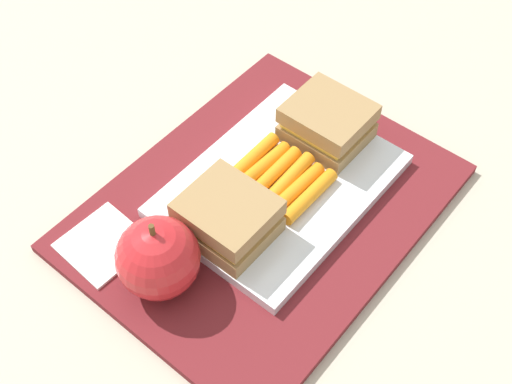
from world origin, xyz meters
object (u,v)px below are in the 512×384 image
Objects in this scene: carrot_sticks_bundle at (280,177)px; apple at (158,258)px; sandwich_half_right at (228,217)px; paper_napkin at (103,244)px; food_tray at (280,185)px; sandwich_half_left at (327,123)px.

apple is (0.15, -0.02, 0.02)m from carrot_sticks_bundle.
paper_napkin is (0.08, -0.09, -0.03)m from sandwich_half_right.
apple reaches higher than food_tray.
food_tray is at bearing 180.00° from sandwich_half_right.
sandwich_half_left is 1.00× the size of sandwich_half_right.
sandwich_half_right is at bearing 0.00° from sandwich_half_left.
apple reaches higher than sandwich_half_right.
carrot_sticks_bundle is 0.18m from paper_napkin.
sandwich_half_right reaches higher than paper_napkin.
food_tray is 0.08m from sandwich_half_right.
carrot_sticks_bundle is 1.26× the size of paper_napkin.
sandwich_half_left is (-0.08, 0.00, 0.03)m from food_tray.
sandwich_half_left is at bearing 159.89° from paper_napkin.
carrot_sticks_bundle reaches higher than food_tray.
sandwich_half_left is 1.14× the size of paper_napkin.
sandwich_half_right is 0.08m from carrot_sticks_bundle.
carrot_sticks_bundle is 0.15m from apple.
carrot_sticks_bundle is (-0.08, 0.00, -0.02)m from sandwich_half_right.
sandwich_half_right is 0.91× the size of carrot_sticks_bundle.
carrot_sticks_bundle is at bearing 0.03° from sandwich_half_left.
food_tray is at bearing 0.00° from sandwich_half_left.
paper_napkin is (0.24, -0.09, -0.03)m from sandwich_half_left.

